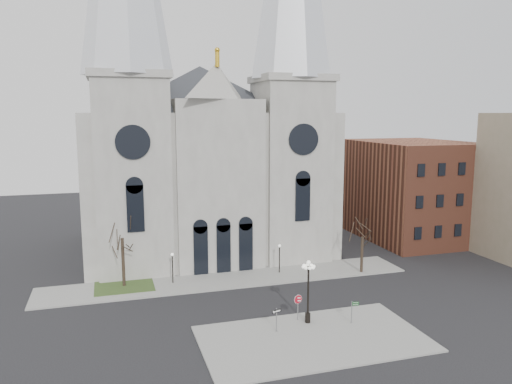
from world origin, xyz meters
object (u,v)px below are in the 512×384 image
object	(u,v)px
globe_lamp	(308,284)
one_way_sign	(277,316)
street_name_sign	(353,310)
stop_sign	(298,302)

from	to	relation	value
globe_lamp	one_way_sign	size ratio (longest dim) A/B	2.73
globe_lamp	street_name_sign	size ratio (longest dim) A/B	2.80
globe_lamp	stop_sign	bearing A→B (deg)	129.24
street_name_sign	one_way_sign	bearing A→B (deg)	-168.24
globe_lamp	street_name_sign	xyz separation A→B (m)	(3.62, -1.23, -2.29)
street_name_sign	stop_sign	bearing A→B (deg)	169.18
globe_lamp	street_name_sign	distance (m)	4.46
one_way_sign	street_name_sign	bearing A→B (deg)	-19.27
one_way_sign	globe_lamp	bearing A→B (deg)	-0.41
globe_lamp	one_way_sign	distance (m)	3.91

